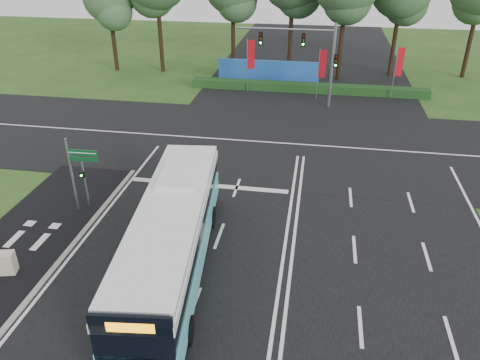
% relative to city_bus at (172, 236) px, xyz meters
% --- Properties ---
extents(ground, '(120.00, 120.00, 0.00)m').
position_rel_city_bus_xyz_m(ground, '(4.70, 2.91, -1.85)').
color(ground, '#2A4C19').
rests_on(ground, ground).
extents(road_main, '(20.00, 120.00, 0.04)m').
position_rel_city_bus_xyz_m(road_main, '(4.70, 2.91, -1.83)').
color(road_main, black).
rests_on(road_main, ground).
extents(road_cross, '(120.00, 14.00, 0.05)m').
position_rel_city_bus_xyz_m(road_cross, '(4.70, 14.91, -1.82)').
color(road_cross, black).
rests_on(road_cross, ground).
extents(bike_path, '(5.00, 18.00, 0.06)m').
position_rel_city_bus_xyz_m(bike_path, '(-7.80, -0.09, -1.82)').
color(bike_path, black).
rests_on(bike_path, ground).
extents(kerb_strip, '(0.25, 18.00, 0.12)m').
position_rel_city_bus_xyz_m(kerb_strip, '(-5.40, -0.09, -1.79)').
color(kerb_strip, gray).
rests_on(kerb_strip, ground).
extents(city_bus, '(4.06, 13.00, 3.67)m').
position_rel_city_bus_xyz_m(city_bus, '(0.00, 0.00, 0.00)').
color(city_bus, '#5FD3DD').
rests_on(city_bus, ground).
extents(pedestrian_signal, '(0.24, 0.40, 2.98)m').
position_rel_city_bus_xyz_m(pedestrian_signal, '(-6.29, 4.51, -0.22)').
color(pedestrian_signal, gray).
rests_on(pedestrian_signal, ground).
extents(street_sign, '(1.64, 0.15, 4.21)m').
position_rel_city_bus_xyz_m(street_sign, '(-6.36, 4.12, 0.79)').
color(street_sign, gray).
rests_on(street_sign, ground).
extents(utility_cabinet, '(0.77, 0.70, 1.10)m').
position_rel_city_bus_xyz_m(utility_cabinet, '(-7.20, -1.42, -1.30)').
color(utility_cabinet, beige).
rests_on(utility_cabinet, ground).
extents(banner_flag_left, '(0.72, 0.11, 4.86)m').
position_rel_city_bus_xyz_m(banner_flag_left, '(-0.67, 26.70, 1.31)').
color(banner_flag_left, gray).
rests_on(banner_flag_left, ground).
extents(banner_flag_mid, '(0.66, 0.15, 4.49)m').
position_rel_city_bus_xyz_m(banner_flag_mid, '(5.84, 25.46, 1.08)').
color(banner_flag_mid, gray).
rests_on(banner_flag_mid, ground).
extents(banner_flag_right, '(0.68, 0.23, 4.70)m').
position_rel_city_bus_xyz_m(banner_flag_right, '(12.46, 26.62, 1.21)').
color(banner_flag_right, gray).
rests_on(banner_flag_right, ground).
extents(traffic_light_gantry, '(8.41, 0.28, 7.00)m').
position_rel_city_bus_xyz_m(traffic_light_gantry, '(4.91, 23.41, 2.82)').
color(traffic_light_gantry, gray).
rests_on(traffic_light_gantry, ground).
extents(hedge, '(22.00, 1.20, 0.80)m').
position_rel_city_bus_xyz_m(hedge, '(4.70, 27.41, -1.45)').
color(hedge, '#143714').
rests_on(hedge, ground).
extents(blue_hoarding, '(10.00, 0.30, 2.20)m').
position_rel_city_bus_xyz_m(blue_hoarding, '(0.70, 29.91, -0.75)').
color(blue_hoarding, blue).
rests_on(blue_hoarding, ground).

